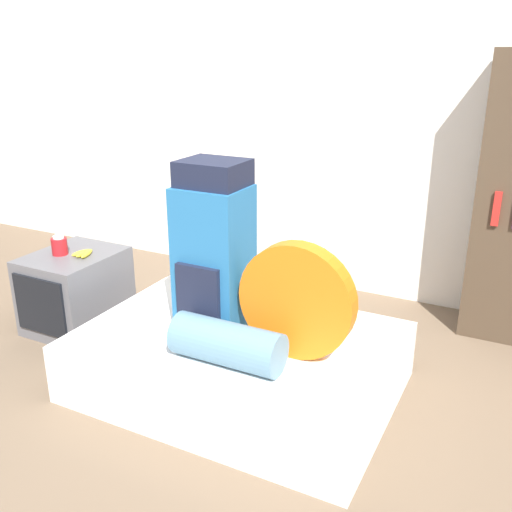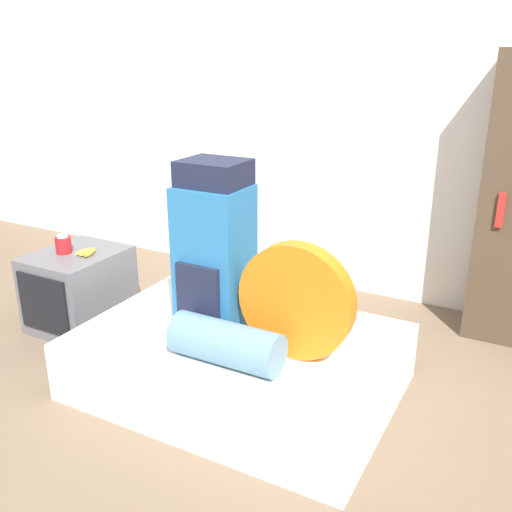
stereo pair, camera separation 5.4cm
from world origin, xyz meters
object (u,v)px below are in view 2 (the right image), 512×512
object	(u,v)px
backpack	(214,251)
television	(79,289)
sleeping_roll	(226,343)
canister	(63,244)
tent_bag	(296,301)

from	to	relation	value
backpack	television	xyz separation A→B (m)	(-1.15, 0.16, -0.50)
sleeping_roll	canister	world-z (taller)	canister
canister	sleeping_roll	bearing A→B (deg)	-15.77
sleeping_roll	canister	size ratio (longest dim) A/B	4.43
sleeping_roll	canister	distance (m)	1.50
sleeping_roll	backpack	bearing A→B (deg)	129.88
backpack	sleeping_roll	size ratio (longest dim) A/B	1.66
sleeping_roll	canister	bearing A→B (deg)	164.23
tent_bag	canister	xyz separation A→B (m)	(-1.69, 0.18, -0.05)
sleeping_roll	television	world-z (taller)	sleeping_roll
sleeping_roll	television	distance (m)	1.46
tent_bag	canister	world-z (taller)	tent_bag
tent_bag	television	world-z (taller)	tent_bag
sleeping_roll	television	size ratio (longest dim) A/B	0.89
canister	tent_bag	bearing A→B (deg)	-6.16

